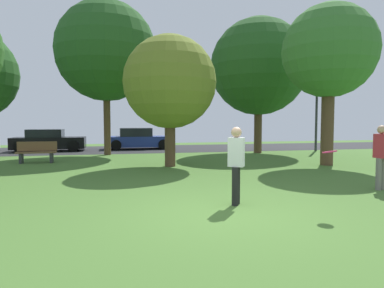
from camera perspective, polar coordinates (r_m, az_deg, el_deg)
ground_plane at (r=6.72m, az=5.40°, el=-11.39°), size 44.00×44.00×0.00m
road_strip at (r=22.31m, az=-7.76°, el=-0.82°), size 44.00×6.40×0.01m
maple_tree_far at (r=19.06m, az=-14.06°, el=14.68°), size 5.19×5.19×8.02m
maple_tree_near at (r=19.96m, az=10.99°, el=12.44°), size 5.38×5.38×7.50m
oak_tree_center at (r=15.15m, az=21.78°, el=13.99°), size 3.71×3.71×6.42m
oak_tree_left at (r=13.57m, az=-3.70°, el=10.15°), size 3.62×3.62×5.10m
person_catcher at (r=7.27m, az=7.33°, el=-3.00°), size 0.39×0.36×1.64m
person_bystander at (r=10.05m, az=28.83°, el=-1.51°), size 0.31×0.37×1.66m
frisbee_disc at (r=7.09m, az=21.85°, el=-1.20°), size 0.38×0.38×0.07m
parked_car_black at (r=22.26m, az=-22.66°, el=0.47°), size 4.11×1.92×1.30m
parked_car_blue at (r=22.43m, az=-8.90°, el=0.77°), size 4.16×1.96×1.35m
park_bench at (r=16.08m, az=-24.33°, el=-1.21°), size 1.60×0.45×0.90m
street_lamp_post at (r=21.88m, az=19.92°, el=4.79°), size 0.14×0.14×4.50m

